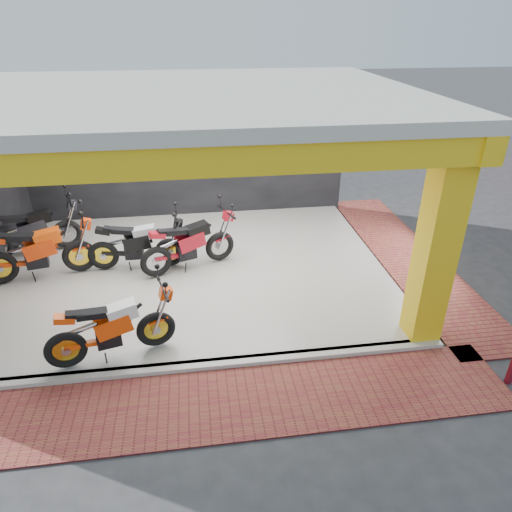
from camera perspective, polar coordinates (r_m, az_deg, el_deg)
The scene contains 15 objects.
ground at distance 8.14m, azimuth -7.51°, elevation -9.00°, with size 80.00×80.00×0.00m, color #2D2D30.
showroom_floor at distance 9.79m, azimuth -7.81°, elevation -1.74°, with size 8.00×6.00×0.10m, color silver.
showroom_ceiling at distance 8.62m, azimuth -9.41°, elevation 19.21°, with size 8.40×6.40×0.20m, color beige.
back_wall at distance 12.03m, azimuth -8.64°, elevation 12.71°, with size 8.20×0.20×3.50m, color black.
corner_column at distance 7.49m, azimuth 21.68°, elevation 1.27°, with size 0.50×0.50×3.50m, color yellow.
header_beam_front at distance 5.74m, azimuth -9.34°, elevation 11.76°, with size 8.40×0.30×0.40m, color yellow.
header_beam_right at distance 9.48m, azimuth 16.89°, elevation 17.38°, with size 0.30×6.40×0.40m, color yellow.
floor_kerb at distance 7.32m, azimuth -7.34°, elevation -13.48°, with size 8.00×0.20×0.10m, color silver.
paver_front at distance 6.78m, azimuth -7.13°, elevation -18.05°, with size 9.00×1.40×0.03m, color maroon.
paver_right at distance 10.86m, azimuth 18.37°, elevation -0.07°, with size 1.40×7.00×0.03m, color maroon.
moto_hero at distance 7.35m, azimuth -12.62°, elevation -7.03°, with size 2.08×0.77×1.27m, color #FF450A, non-canonical shape.
moto_row_a at distance 9.62m, azimuth -10.85°, elevation 2.11°, with size 2.11×0.78×1.29m, color black, non-canonical shape.
moto_row_b at distance 9.70m, azimuth -4.62°, elevation 2.91°, with size 2.19×0.81×1.34m, color #AF121F, non-canonical shape.
moto_row_c at distance 9.91m, azimuth -21.50°, elevation 1.71°, with size 2.29×0.85×1.40m, color red, non-canonical shape.
moto_row_d at distance 11.09m, azimuth -22.84°, elevation 4.08°, with size 2.21×0.82×1.35m, color black, non-canonical shape.
Camera 1 is at (0.14, -6.52, 4.88)m, focal length 32.00 mm.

